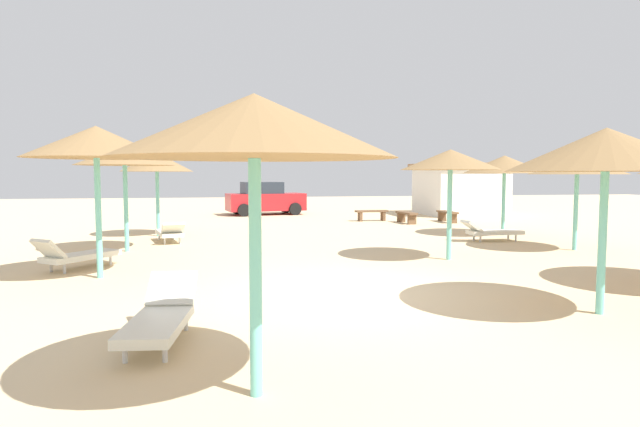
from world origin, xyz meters
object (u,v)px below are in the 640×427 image
(parasol_1, at_px, (505,165))
(bench_0, at_px, (406,215))
(parasol_5, at_px, (157,162))
(lounger_2, at_px, (76,255))
(lounger_4, at_px, (161,317))
(parked_car, at_px, (265,199))
(parasol_3, at_px, (125,156))
(parasol_9, at_px, (577,166))
(bench_2, at_px, (372,213))
(parasol_6, at_px, (606,150))
(parasol_7, at_px, (450,160))
(parasol_4, at_px, (254,127))
(lounger_1, at_px, (491,231))
(lounger_3, at_px, (170,232))
(parasol_2, at_px, (96,142))
(bench_1, at_px, (447,214))
(beach_cabana, at_px, (459,189))

(parasol_1, bearing_deg, bench_0, 109.92)
(parasol_5, distance_m, lounger_2, 6.70)
(lounger_4, relative_size, parked_car, 0.46)
(parasol_3, xyz_separation_m, parasol_9, (12.26, -1.95, -0.27))
(lounger_2, height_order, bench_2, lounger_2)
(bench_0, bearing_deg, parasol_6, -98.26)
(parasol_3, relative_size, parasol_7, 1.06)
(parasol_3, xyz_separation_m, parasol_4, (2.97, -10.05, -0.06))
(bench_2, bearing_deg, parasol_9, -72.83)
(lounger_1, xyz_separation_m, lounger_3, (-9.99, 1.50, 0.00))
(parasol_3, distance_m, lounger_1, 11.18)
(lounger_1, relative_size, parked_car, 0.45)
(bench_2, bearing_deg, lounger_2, -132.76)
(parasol_5, distance_m, parasol_6, 14.05)
(parked_car, bearing_deg, lounger_3, -109.09)
(parasol_1, xyz_separation_m, parasol_3, (-12.15, -1.71, 0.16))
(parasol_2, height_order, bench_0, parasol_2)
(parasol_9, bearing_deg, parasol_1, 91.66)
(parasol_3, bearing_deg, parasol_9, -9.03)
(bench_2, bearing_deg, parasol_7, -95.70)
(parasol_1, bearing_deg, parked_car, 124.38)
(lounger_3, relative_size, bench_1, 1.33)
(parasol_3, bearing_deg, lounger_2, -102.85)
(bench_1, height_order, bench_2, same)
(parasol_9, relative_size, lounger_4, 1.35)
(parasol_1, relative_size, parasol_4, 0.99)
(parasol_3, relative_size, parasol_6, 1.01)
(parasol_1, xyz_separation_m, lounger_1, (-1.21, -1.40, -2.13))
(parasol_9, xyz_separation_m, bench_0, (-1.88, 8.56, -1.99))
(parasol_1, distance_m, parasol_5, 11.92)
(parasol_3, xyz_separation_m, bench_0, (10.38, 6.61, -2.26))
(parasol_6, height_order, bench_1, parasol_6)
(parasol_4, height_order, bench_1, parasol_4)
(parasol_6, height_order, lounger_1, parasol_6)
(lounger_3, bearing_deg, parasol_3, -117.68)
(parasol_7, bearing_deg, parasol_2, -173.35)
(lounger_4, bearing_deg, parasol_6, 1.74)
(parked_car, bearing_deg, parasol_9, -62.55)
(parasol_6, bearing_deg, parasol_5, 124.07)
(parasol_5, relative_size, parasol_6, 1.00)
(parasol_7, bearing_deg, parked_car, 102.50)
(parasol_7, distance_m, bench_0, 9.95)
(parasol_5, xyz_separation_m, beach_cabana, (14.38, 7.21, -1.15))
(parasol_1, distance_m, bench_1, 5.48)
(parasol_1, height_order, parasol_7, parasol_1)
(parasol_5, bearing_deg, bench_1, 14.82)
(parasol_1, xyz_separation_m, bench_2, (-2.95, 6.24, -2.10))
(parasol_2, xyz_separation_m, lounger_4, (1.72, -4.44, -2.43))
(bench_1, bearing_deg, lounger_2, -143.95)
(parasol_2, distance_m, lounger_1, 11.80)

